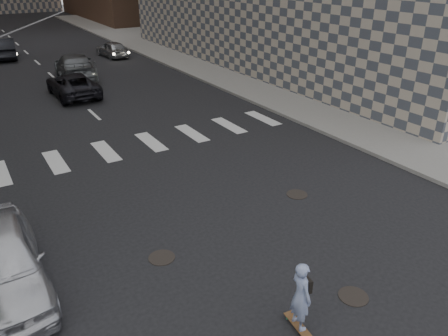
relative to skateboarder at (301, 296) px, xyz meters
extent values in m
plane|color=black|center=(0.53, 2.56, -0.88)|extent=(160.00, 160.00, 0.00)
cube|color=gray|center=(15.03, 22.56, -0.81)|extent=(13.00, 80.00, 0.15)
cube|color=black|center=(11.73, 16.56, 1.12)|extent=(0.30, 18.00, 4.00)
cylinder|color=black|center=(1.73, 0.06, -0.87)|extent=(0.70, 0.70, 0.02)
cylinder|color=black|center=(-1.47, 3.76, -0.87)|extent=(0.70, 0.70, 0.02)
cylinder|color=black|center=(3.83, 4.56, -0.87)|extent=(0.70, 0.70, 0.02)
cube|color=brown|center=(0.00, 0.00, -0.80)|extent=(0.31, 0.86, 0.02)
cylinder|color=#2F9962|center=(0.03, -0.31, -0.85)|extent=(0.03, 0.06, 0.06)
cylinder|color=#2F9962|center=(-0.04, 0.31, -0.85)|extent=(0.03, 0.06, 0.06)
cylinder|color=#2F9962|center=(0.11, 0.29, -0.85)|extent=(0.03, 0.06, 0.06)
imported|color=#9AB0E1|center=(0.00, 0.00, 0.00)|extent=(0.45, 0.62, 1.59)
cube|color=black|center=(0.17, 0.03, 0.20)|extent=(0.13, 0.27, 0.30)
imported|color=slate|center=(1.73, 24.56, -0.05)|extent=(3.05, 5.96, 1.65)
imported|color=black|center=(0.55, 20.56, -0.21)|extent=(2.28, 4.84, 1.34)
imported|color=#ABAFB3|center=(6.23, 30.56, -0.23)|extent=(1.95, 3.94, 1.29)
imported|color=black|center=(-1.36, 34.56, -0.07)|extent=(2.19, 5.06, 1.62)
camera|label=1|loc=(-4.99, -5.10, 6.19)|focal=35.00mm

